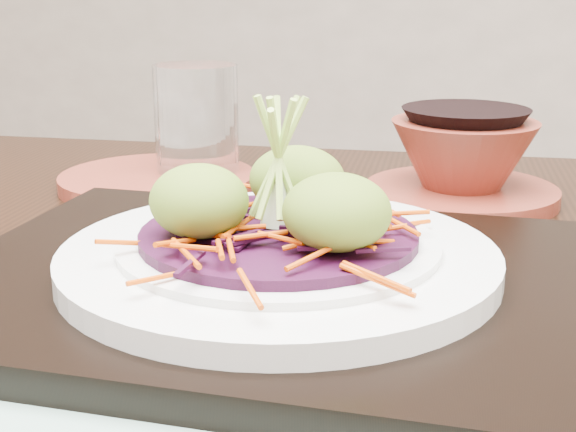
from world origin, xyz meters
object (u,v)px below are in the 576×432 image
(white_plate, at_px, (279,256))
(terracotta_bowl_set, at_px, (462,165))
(dining_table, at_px, (333,426))
(water_glass, at_px, (197,125))
(serving_tray, at_px, (279,284))
(terracotta_side_plate, at_px, (158,180))

(white_plate, bearing_deg, terracotta_bowl_set, 72.24)
(dining_table, height_order, water_glass, water_glass)
(white_plate, height_order, water_glass, water_glass)
(white_plate, height_order, terracotta_bowl_set, terracotta_bowl_set)
(water_glass, bearing_deg, serving_tray, -58.83)
(dining_table, xyz_separation_m, terracotta_side_plate, (-0.22, 0.20, 0.11))
(dining_table, height_order, white_plate, white_plate)
(serving_tray, height_order, terracotta_side_plate, serving_tray)
(serving_tray, distance_m, white_plate, 0.02)
(water_glass, distance_m, terracotta_bowl_set, 0.25)
(water_glass, xyz_separation_m, terracotta_bowl_set, (0.25, 0.01, -0.02))
(terracotta_side_plate, distance_m, terracotta_bowl_set, 0.28)
(dining_table, bearing_deg, water_glass, 124.77)
(white_plate, distance_m, water_glass, 0.31)
(white_plate, bearing_deg, water_glass, 121.17)
(terracotta_side_plate, bearing_deg, white_plate, -51.35)
(serving_tray, bearing_deg, dining_table, 57.41)
(serving_tray, height_order, water_glass, water_glass)
(white_plate, relative_size, water_glass, 2.32)
(dining_table, xyz_separation_m, serving_tray, (-0.03, -0.04, 0.12))
(dining_table, distance_m, water_glass, 0.34)
(dining_table, bearing_deg, serving_tray, -126.22)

